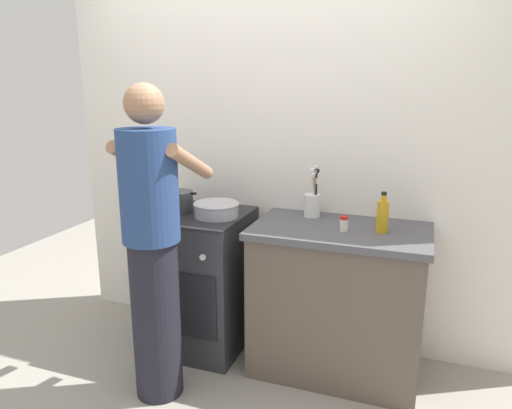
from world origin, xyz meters
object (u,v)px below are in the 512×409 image
at_px(person, 153,247).
at_px(utensil_crock, 313,200).
at_px(oil_bottle, 383,216).
at_px(pot, 178,201).
at_px(spice_bottle, 344,224).
at_px(stove_range, 200,280).
at_px(mixing_bowl, 216,209).

bearing_deg(person, utensil_crock, 47.10).
bearing_deg(person, oil_bottle, 26.46).
xyz_separation_m(utensil_crock, oil_bottle, (0.43, -0.18, -0.01)).
relative_size(pot, oil_bottle, 1.14).
xyz_separation_m(oil_bottle, person, (-1.11, -0.55, -0.13)).
xyz_separation_m(utensil_crock, spice_bottle, (0.23, -0.23, -0.06)).
bearing_deg(spice_bottle, pot, 176.94).
distance_m(stove_range, person, 0.69).
bearing_deg(pot, stove_range, -1.81).
distance_m(mixing_bowl, person, 0.55).
bearing_deg(oil_bottle, spice_bottle, -164.98).
bearing_deg(utensil_crock, person, -132.90).
relative_size(stove_range, oil_bottle, 3.99).
relative_size(utensil_crock, person, 0.19).
distance_m(stove_range, mixing_bowl, 0.52).
relative_size(stove_range, utensil_crock, 2.80).
relative_size(stove_range, person, 0.53).
relative_size(stove_range, pot, 3.49).
relative_size(stove_range, spice_bottle, 10.67).
distance_m(stove_range, pot, 0.54).
bearing_deg(person, mixing_bowl, 76.55).
xyz_separation_m(mixing_bowl, person, (-0.13, -0.53, -0.09)).
bearing_deg(stove_range, spice_bottle, -3.25).
relative_size(pot, spice_bottle, 3.06).
distance_m(mixing_bowl, oil_bottle, 0.99).
bearing_deg(pot, person, -74.65).
distance_m(pot, utensil_crock, 0.85).
bearing_deg(mixing_bowl, stove_range, 170.86).
height_order(stove_range, mixing_bowl, mixing_bowl).
relative_size(spice_bottle, oil_bottle, 0.37).
height_order(oil_bottle, person, person).
bearing_deg(stove_range, mixing_bowl, -9.14).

